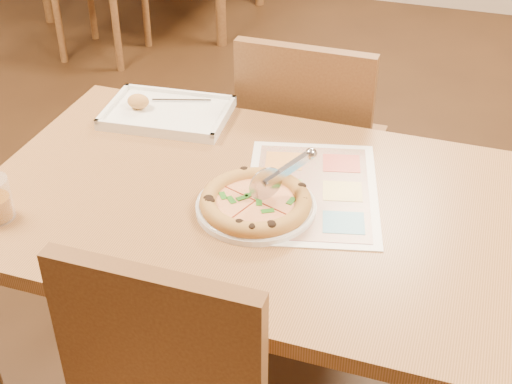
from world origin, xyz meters
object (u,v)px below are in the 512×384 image
(pizza, at_px, (256,202))
(appetizer_tray, at_px, (165,113))
(pizza_cutter, at_px, (281,174))
(chair_far, at_px, (309,134))
(plate, at_px, (256,207))
(menu, at_px, (312,190))
(dining_table, at_px, (247,225))

(pizza, bearing_deg, appetizer_tray, 137.91)
(pizza_cutter, relative_size, appetizer_tray, 0.36)
(chair_far, bearing_deg, pizza, 93.40)
(plate, distance_m, pizza_cutter, 0.10)
(plate, distance_m, menu, 0.16)
(dining_table, distance_m, plate, 0.11)
(plate, relative_size, pizza, 1.08)
(pizza, relative_size, pizza_cutter, 2.01)
(dining_table, bearing_deg, appetizer_tray, 139.27)
(pizza_cutter, relative_size, menu, 0.29)
(pizza, height_order, pizza_cutter, pizza_cutter)
(plate, bearing_deg, menu, 47.41)
(pizza, bearing_deg, plate, 103.46)
(dining_table, distance_m, menu, 0.18)
(chair_far, xyz_separation_m, appetizer_tray, (-0.35, -0.30, 0.17))
(dining_table, distance_m, pizza_cutter, 0.19)
(appetizer_tray, height_order, menu, appetizer_tray)
(menu, bearing_deg, pizza, -129.86)
(pizza, bearing_deg, dining_table, 127.80)
(dining_table, bearing_deg, plate, -48.21)
(plate, height_order, pizza_cutter, pizza_cutter)
(chair_far, height_order, pizza, chair_far)
(chair_far, relative_size, appetizer_tray, 1.28)
(chair_far, bearing_deg, menu, 105.10)
(menu, bearing_deg, dining_table, -152.49)
(dining_table, distance_m, chair_far, 0.61)
(dining_table, bearing_deg, chair_far, 90.00)
(plate, relative_size, appetizer_tray, 0.78)
(dining_table, xyz_separation_m, chair_far, (-0.00, 0.60, -0.07))
(dining_table, relative_size, pizza, 4.96)
(pizza_cutter, bearing_deg, chair_far, 50.16)
(appetizer_tray, xyz_separation_m, menu, (0.50, -0.23, -0.01))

